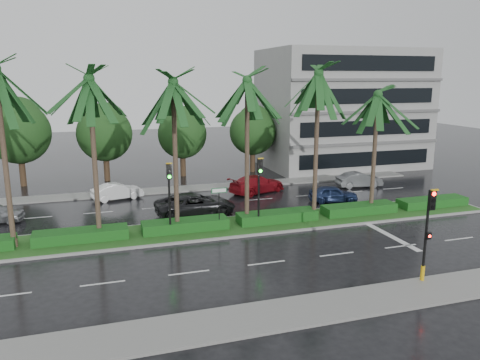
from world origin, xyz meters
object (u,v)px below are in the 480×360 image
object	(u,v)px
signal_near	(428,231)
car_red	(257,184)
car_darkgrey	(195,204)
car_blue	(333,194)
car_grey	(359,180)
street_sign	(219,198)
signal_median_left	(169,188)
car_white	(117,191)

from	to	relation	value
signal_near	car_red	distance (m)	18.67
signal_near	car_darkgrey	distance (m)	15.83
car_blue	car_grey	xyz separation A→B (m)	(4.50, 3.70, 0.02)
car_blue	street_sign	bearing A→B (deg)	129.03
street_sign	car_red	world-z (taller)	street_sign
car_grey	car_darkgrey	bearing A→B (deg)	110.31
street_sign	car_grey	bearing A→B (deg)	28.45
signal_median_left	street_sign	xyz separation A→B (m)	(3.00, 0.18, -0.87)
signal_near	car_red	xyz separation A→B (m)	(-1.50, 18.52, -1.79)
car_blue	signal_near	bearing A→B (deg)	-175.63
car_white	car_darkgrey	distance (m)	7.68
car_darkgrey	signal_median_left	bearing A→B (deg)	145.88
signal_near	car_red	size ratio (longest dim) A/B	0.89
signal_median_left	car_darkgrey	size ratio (longest dim) A/B	0.80
signal_median_left	car_grey	distance (m)	19.40
street_sign	car_darkgrey	distance (m)	4.17
car_darkgrey	car_blue	distance (m)	10.64
car_darkgrey	car_grey	bearing A→B (deg)	-79.31
signal_median_left	car_blue	bearing A→B (deg)	18.47
car_red	street_sign	bearing A→B (deg)	126.13
signal_near	car_white	bearing A→B (deg)	122.37
car_white	street_sign	bearing A→B (deg)	-164.57
signal_near	car_blue	distance (m)	14.47
street_sign	car_darkgrey	bearing A→B (deg)	99.34
signal_near	car_grey	world-z (taller)	signal_near
street_sign	signal_near	bearing A→B (deg)	-54.66
signal_median_left	car_red	size ratio (longest dim) A/B	0.89
signal_median_left	car_blue	distance (m)	13.91
car_grey	street_sign	bearing A→B (deg)	124.07
signal_near	street_sign	size ratio (longest dim) A/B	1.68
signal_median_left	car_red	world-z (taller)	signal_median_left
street_sign	car_grey	xyz separation A→B (m)	(14.50, 7.86, -1.48)
street_sign	car_white	distance (m)	11.37
car_darkgrey	signal_near	bearing A→B (deg)	-154.96
signal_near	car_blue	size ratio (longest dim) A/B	1.20
car_blue	car_white	bearing A→B (deg)	86.31
car_red	car_blue	xyz separation A→B (m)	(4.50, -4.49, -0.09)
street_sign	car_grey	size ratio (longest dim) A/B	0.67
car_red	car_darkgrey	bearing A→B (deg)	106.38
street_sign	car_blue	world-z (taller)	street_sign
signal_near	car_grey	bearing A→B (deg)	67.07
car_darkgrey	car_red	world-z (taller)	car_darkgrey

